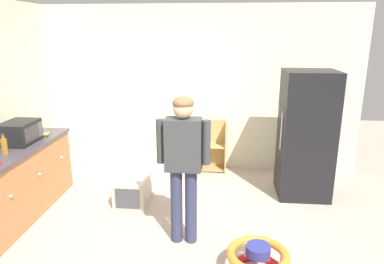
{
  "coord_description": "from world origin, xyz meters",
  "views": [
    {
      "loc": [
        0.4,
        -3.51,
        2.27
      ],
      "look_at": [
        0.0,
        0.67,
        1.08
      ],
      "focal_mm": 33.08,
      "sensor_mm": 36.0,
      "label": 1
    }
  ],
  "objects_px": {
    "bookshelf": "(199,149)",
    "banana_bunch": "(47,134)",
    "amber_bottle": "(4,146)",
    "microwave": "(20,132)",
    "refrigerator": "(306,135)",
    "kitchen_counter": "(17,181)",
    "pet_carrier": "(133,190)",
    "baby_walker": "(258,260)",
    "standing_person": "(183,157)"
  },
  "relations": [
    {
      "from": "bookshelf",
      "to": "banana_bunch",
      "type": "relative_size",
      "value": 5.45
    },
    {
      "from": "amber_bottle",
      "to": "banana_bunch",
      "type": "bearing_deg",
      "value": 81.01
    },
    {
      "from": "microwave",
      "to": "banana_bunch",
      "type": "relative_size",
      "value": 3.08
    },
    {
      "from": "refrigerator",
      "to": "amber_bottle",
      "type": "distance_m",
      "value": 3.86
    },
    {
      "from": "kitchen_counter",
      "to": "microwave",
      "type": "distance_m",
      "value": 0.62
    },
    {
      "from": "pet_carrier",
      "to": "amber_bottle",
      "type": "xyz_separation_m",
      "value": [
        -1.31,
        -0.68,
        0.82
      ]
    },
    {
      "from": "kitchen_counter",
      "to": "amber_bottle",
      "type": "bearing_deg",
      "value": -75.4
    },
    {
      "from": "kitchen_counter",
      "to": "refrigerator",
      "type": "bearing_deg",
      "value": 14.3
    },
    {
      "from": "refrigerator",
      "to": "microwave",
      "type": "relative_size",
      "value": 3.71
    },
    {
      "from": "refrigerator",
      "to": "bookshelf",
      "type": "xyz_separation_m",
      "value": [
        -1.55,
        0.8,
        -0.52
      ]
    },
    {
      "from": "kitchen_counter",
      "to": "baby_walker",
      "type": "xyz_separation_m",
      "value": [
        2.95,
        -0.93,
        -0.29
      ]
    },
    {
      "from": "pet_carrier",
      "to": "microwave",
      "type": "height_order",
      "value": "microwave"
    },
    {
      "from": "kitchen_counter",
      "to": "amber_bottle",
      "type": "distance_m",
      "value": 0.59
    },
    {
      "from": "bookshelf",
      "to": "standing_person",
      "type": "xyz_separation_m",
      "value": [
        -0.01,
        -2.16,
        0.63
      ]
    },
    {
      "from": "pet_carrier",
      "to": "amber_bottle",
      "type": "distance_m",
      "value": 1.68
    },
    {
      "from": "refrigerator",
      "to": "banana_bunch",
      "type": "bearing_deg",
      "value": -173.33
    },
    {
      "from": "microwave",
      "to": "pet_carrier",
      "type": "bearing_deg",
      "value": 11.0
    },
    {
      "from": "standing_person",
      "to": "baby_walker",
      "type": "relative_size",
      "value": 2.73
    },
    {
      "from": "kitchen_counter",
      "to": "banana_bunch",
      "type": "xyz_separation_m",
      "value": [
        0.18,
        0.54,
        0.48
      ]
    },
    {
      "from": "refrigerator",
      "to": "microwave",
      "type": "height_order",
      "value": "refrigerator"
    },
    {
      "from": "standing_person",
      "to": "pet_carrier",
      "type": "bearing_deg",
      "value": 133.13
    },
    {
      "from": "microwave",
      "to": "amber_bottle",
      "type": "xyz_separation_m",
      "value": [
        0.05,
        -0.41,
        -0.04
      ]
    },
    {
      "from": "bookshelf",
      "to": "banana_bunch",
      "type": "xyz_separation_m",
      "value": [
        -2.01,
        -1.21,
        0.56
      ]
    },
    {
      "from": "bookshelf",
      "to": "amber_bottle",
      "type": "bearing_deg",
      "value": -137.23
    },
    {
      "from": "bookshelf",
      "to": "amber_bottle",
      "type": "distance_m",
      "value": 2.97
    },
    {
      "from": "refrigerator",
      "to": "banana_bunch",
      "type": "distance_m",
      "value": 3.58
    },
    {
      "from": "pet_carrier",
      "to": "standing_person",
      "type": "bearing_deg",
      "value": -46.87
    },
    {
      "from": "banana_bunch",
      "to": "amber_bottle",
      "type": "relative_size",
      "value": 0.63
    },
    {
      "from": "kitchen_counter",
      "to": "standing_person",
      "type": "relative_size",
      "value": 1.14
    },
    {
      "from": "microwave",
      "to": "amber_bottle",
      "type": "relative_size",
      "value": 1.95
    },
    {
      "from": "bookshelf",
      "to": "standing_person",
      "type": "relative_size",
      "value": 0.52
    },
    {
      "from": "bookshelf",
      "to": "standing_person",
      "type": "height_order",
      "value": "standing_person"
    },
    {
      "from": "baby_walker",
      "to": "banana_bunch",
      "type": "relative_size",
      "value": 3.87
    },
    {
      "from": "bookshelf",
      "to": "kitchen_counter",
      "type": "bearing_deg",
      "value": -141.34
    },
    {
      "from": "standing_person",
      "to": "pet_carrier",
      "type": "relative_size",
      "value": 2.99
    },
    {
      "from": "kitchen_counter",
      "to": "pet_carrier",
      "type": "distance_m",
      "value": 1.46
    },
    {
      "from": "baby_walker",
      "to": "pet_carrier",
      "type": "xyz_separation_m",
      "value": [
        -1.59,
        1.39,
        0.02
      ]
    },
    {
      "from": "bookshelf",
      "to": "baby_walker",
      "type": "relative_size",
      "value": 1.41
    },
    {
      "from": "pet_carrier",
      "to": "banana_bunch",
      "type": "xyz_separation_m",
      "value": [
        -1.19,
        0.08,
        0.75
      ]
    },
    {
      "from": "amber_bottle",
      "to": "standing_person",
      "type": "bearing_deg",
      "value": -5.14
    },
    {
      "from": "refrigerator",
      "to": "pet_carrier",
      "type": "distance_m",
      "value": 2.52
    },
    {
      "from": "pet_carrier",
      "to": "amber_bottle",
      "type": "relative_size",
      "value": 2.24
    },
    {
      "from": "kitchen_counter",
      "to": "amber_bottle",
      "type": "height_order",
      "value": "amber_bottle"
    },
    {
      "from": "kitchen_counter",
      "to": "refrigerator",
      "type": "relative_size",
      "value": 1.06
    },
    {
      "from": "baby_walker",
      "to": "banana_bunch",
      "type": "distance_m",
      "value": 3.23
    },
    {
      "from": "refrigerator",
      "to": "baby_walker",
      "type": "bearing_deg",
      "value": -112.63
    },
    {
      "from": "banana_bunch",
      "to": "bookshelf",
      "type": "bearing_deg",
      "value": 31.12
    },
    {
      "from": "kitchen_counter",
      "to": "standing_person",
      "type": "height_order",
      "value": "standing_person"
    },
    {
      "from": "kitchen_counter",
      "to": "bookshelf",
      "type": "bearing_deg",
      "value": 38.66
    },
    {
      "from": "kitchen_counter",
      "to": "banana_bunch",
      "type": "relative_size",
      "value": 12.09
    }
  ]
}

